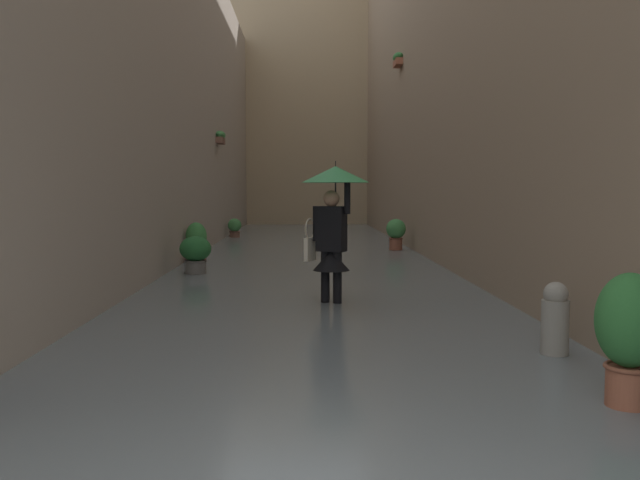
{
  "coord_description": "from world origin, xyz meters",
  "views": [
    {
      "loc": [
        0.11,
        2.38,
        1.66
      ],
      "look_at": [
        -0.1,
        -6.77,
        0.96
      ],
      "focal_mm": 37.46,
      "sensor_mm": 36.0,
      "label": 1
    }
  ],
  "objects_px": {
    "potted_plant_far_right": "(196,244)",
    "potted_plant_near_left": "(396,233)",
    "potted_plant_far_left": "(629,335)",
    "mooring_bollard": "(555,324)",
    "person_wading": "(333,210)",
    "potted_plant_near_right": "(195,254)",
    "potted_plant_mid_right": "(235,228)"
  },
  "relations": [
    {
      "from": "potted_plant_near_right",
      "to": "potted_plant_far_right",
      "type": "bearing_deg",
      "value": -81.34
    },
    {
      "from": "person_wading",
      "to": "potted_plant_mid_right",
      "type": "distance_m",
      "value": 12.76
    },
    {
      "from": "potted_plant_near_left",
      "to": "mooring_bollard",
      "type": "bearing_deg",
      "value": 90.09
    },
    {
      "from": "mooring_bollard",
      "to": "potted_plant_near_right",
      "type": "bearing_deg",
      "value": -54.54
    },
    {
      "from": "potted_plant_far_left",
      "to": "mooring_bollard",
      "type": "distance_m",
      "value": 1.52
    },
    {
      "from": "person_wading",
      "to": "potted_plant_near_left",
      "type": "relative_size",
      "value": 2.27
    },
    {
      "from": "potted_plant_near_right",
      "to": "mooring_bollard",
      "type": "xyz_separation_m",
      "value": [
        -4.34,
        6.1,
        -0.07
      ]
    },
    {
      "from": "potted_plant_far_right",
      "to": "potted_plant_near_left",
      "type": "xyz_separation_m",
      "value": [
        -4.61,
        -2.83,
        0.03
      ]
    },
    {
      "from": "potted_plant_mid_right",
      "to": "mooring_bollard",
      "type": "bearing_deg",
      "value": 106.67
    },
    {
      "from": "person_wading",
      "to": "potted_plant_far_right",
      "type": "height_order",
      "value": "person_wading"
    },
    {
      "from": "potted_plant_far_left",
      "to": "potted_plant_near_right",
      "type": "bearing_deg",
      "value": -60.5
    },
    {
      "from": "potted_plant_far_right",
      "to": "potted_plant_mid_right",
      "type": "bearing_deg",
      "value": -90.26
    },
    {
      "from": "potted_plant_mid_right",
      "to": "potted_plant_far_right",
      "type": "xyz_separation_m",
      "value": [
        0.03,
        7.39,
        0.1
      ]
    },
    {
      "from": "potted_plant_far_left",
      "to": "potted_plant_near_left",
      "type": "xyz_separation_m",
      "value": [
        -0.03,
        -12.26,
        -0.1
      ]
    },
    {
      "from": "potted_plant_far_left",
      "to": "potted_plant_near_left",
      "type": "height_order",
      "value": "potted_plant_far_left"
    },
    {
      "from": "potted_plant_far_left",
      "to": "potted_plant_far_right",
      "type": "xyz_separation_m",
      "value": [
        4.58,
        -9.44,
        -0.13
      ]
    },
    {
      "from": "potted_plant_far_right",
      "to": "potted_plant_near_left",
      "type": "distance_m",
      "value": 5.41
    },
    {
      "from": "potted_plant_near_right",
      "to": "potted_plant_mid_right",
      "type": "bearing_deg",
      "value": -88.48
    },
    {
      "from": "potted_plant_mid_right",
      "to": "potted_plant_far_right",
      "type": "distance_m",
      "value": 7.39
    },
    {
      "from": "potted_plant_mid_right",
      "to": "mooring_bollard",
      "type": "relative_size",
      "value": 0.9
    },
    {
      "from": "potted_plant_near_right",
      "to": "mooring_bollard",
      "type": "height_order",
      "value": "potted_plant_near_right"
    },
    {
      "from": "person_wading",
      "to": "potted_plant_near_left",
      "type": "height_order",
      "value": "person_wading"
    },
    {
      "from": "potted_plant_near_right",
      "to": "potted_plant_far_right",
      "type": "distance_m",
      "value": 1.86
    },
    {
      "from": "potted_plant_far_left",
      "to": "potted_plant_far_right",
      "type": "relative_size",
      "value": 1.12
    },
    {
      "from": "potted_plant_near_right",
      "to": "potted_plant_far_left",
      "type": "bearing_deg",
      "value": 119.5
    },
    {
      "from": "potted_plant_far_right",
      "to": "potted_plant_near_right",
      "type": "bearing_deg",
      "value": 98.66
    },
    {
      "from": "potted_plant_far_right",
      "to": "potted_plant_near_left",
      "type": "height_order",
      "value": "potted_plant_far_right"
    },
    {
      "from": "potted_plant_near_left",
      "to": "potted_plant_far_right",
      "type": "bearing_deg",
      "value": 31.55
    },
    {
      "from": "person_wading",
      "to": "potted_plant_mid_right",
      "type": "bearing_deg",
      "value": -78.06
    },
    {
      "from": "person_wading",
      "to": "potted_plant_far_right",
      "type": "distance_m",
      "value": 5.78
    },
    {
      "from": "potted_plant_near_right",
      "to": "mooring_bollard",
      "type": "relative_size",
      "value": 1.0
    },
    {
      "from": "person_wading",
      "to": "potted_plant_near_right",
      "type": "xyz_separation_m",
      "value": [
        2.39,
        -3.22,
        -0.91
      ]
    }
  ]
}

